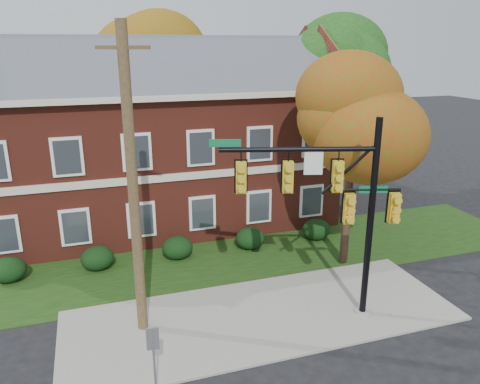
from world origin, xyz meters
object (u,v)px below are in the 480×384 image
object	(u,v)px
apartment_building	(155,131)
hedge_right	(250,238)
sign_post	(154,353)
tree_far_rear	(155,52)
utility_pole	(133,188)
hedge_center	(177,248)
tree_near_right	(361,114)
hedge_left	(97,258)
tree_right_rear	(341,66)
traffic_signal	(334,199)
hedge_far_left	(9,270)
hedge_far_right	(316,230)

from	to	relation	value
apartment_building	hedge_right	world-z (taller)	apartment_building
sign_post	tree_far_rear	bearing A→B (deg)	84.47
utility_pole	sign_post	size ratio (longest dim) A/B	4.31
hedge_center	tree_near_right	distance (m)	9.90
hedge_right	hedge_left	bearing A→B (deg)	180.00
hedge_right	apartment_building	bearing A→B (deg)	123.67
hedge_center	sign_post	distance (m)	9.05
tree_right_rear	traffic_signal	xyz separation A→B (m)	(-7.08, -12.44, -3.68)
hedge_far_left	tree_near_right	distance (m)	15.75
hedge_right	hedge_far_right	distance (m)	3.50
hedge_far_left	hedge_right	size ratio (longest dim) A/B	1.00
hedge_center	traffic_signal	world-z (taller)	traffic_signal
hedge_far_right	utility_pole	world-z (taller)	utility_pole
apartment_building	tree_near_right	size ratio (longest dim) A/B	2.19
hedge_far_left	hedge_center	world-z (taller)	same
apartment_building	traffic_signal	xyz separation A→B (m)	(4.24, -11.58, -0.54)
apartment_building	traffic_signal	distance (m)	12.35
apartment_building	hedge_far_left	world-z (taller)	apartment_building
tree_far_rear	sign_post	size ratio (longest dim) A/B	4.94
hedge_right	hedge_center	bearing A→B (deg)	180.00
hedge_left	tree_right_rear	world-z (taller)	tree_right_rear
hedge_far_left	utility_pole	bearing A→B (deg)	-46.91
hedge_right	hedge_far_right	xyz separation A→B (m)	(3.50, 0.00, 0.00)
hedge_right	traffic_signal	distance (m)	7.48
apartment_building	utility_pole	size ratio (longest dim) A/B	1.87
hedge_right	traffic_signal	world-z (taller)	traffic_signal
hedge_center	hedge_right	size ratio (longest dim) A/B	1.00
tree_near_right	hedge_left	bearing A→B (deg)	165.19
hedge_far_right	utility_pole	bearing A→B (deg)	-150.80
tree_far_rear	traffic_signal	bearing A→B (deg)	-81.52
hedge_far_left	hedge_center	size ratio (longest dim) A/B	1.00
hedge_left	tree_near_right	distance (m)	12.68
hedge_far_left	tree_right_rear	size ratio (longest dim) A/B	0.13
hedge_far_left	sign_post	xyz separation A→B (m)	(4.74, -8.70, 1.06)
hedge_left	hedge_right	xyz separation A→B (m)	(7.00, 0.00, 0.00)
hedge_center	traffic_signal	bearing A→B (deg)	-56.21
traffic_signal	hedge_center	bearing A→B (deg)	139.83
apartment_building	hedge_far_right	size ratio (longest dim) A/B	13.43
tree_far_rear	hedge_center	bearing A→B (deg)	-95.85
hedge_center	tree_far_rear	world-z (taller)	tree_far_rear
traffic_signal	hedge_right	bearing A→B (deg)	112.68
tree_far_rear	tree_near_right	bearing A→B (deg)	-69.73
hedge_center	traffic_signal	size ratio (longest dim) A/B	0.20
hedge_center	tree_near_right	bearing A→B (deg)	-21.42
hedge_far_right	utility_pole	size ratio (longest dim) A/B	0.14
apartment_building	hedge_far_left	distance (m)	9.82
hedge_right	tree_near_right	world-z (taller)	tree_near_right
apartment_building	hedge_left	xyz separation A→B (m)	(-3.50, -5.25, -4.46)
tree_right_rear	hedge_left	bearing A→B (deg)	-157.58
hedge_far_left	traffic_signal	world-z (taller)	traffic_signal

